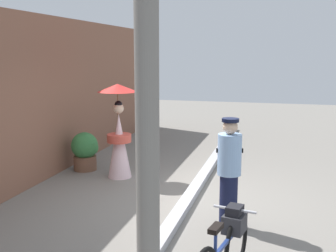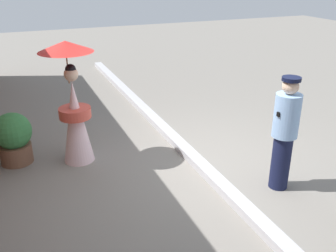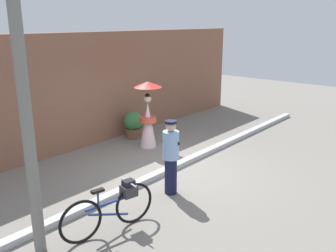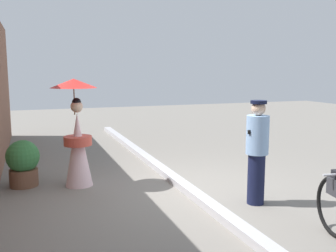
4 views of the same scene
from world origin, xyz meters
TOP-DOWN VIEW (x-y plane):
  - ground_plane at (0.00, 0.00)m, footprint 30.00×30.00m
  - sidewalk_curb at (0.00, 0.00)m, footprint 14.00×0.20m
  - person_officer at (-0.88, -0.77)m, footprint 0.34×0.38m
  - person_with_parasol at (1.01, 1.68)m, footprint 0.81×0.81m
  - potted_plant_by_door at (1.32, 2.59)m, footprint 0.59×0.58m

SIDE VIEW (x-z plane):
  - ground_plane at x=0.00m, z-range 0.00..0.00m
  - sidewalk_curb at x=0.00m, z-range 0.00..0.12m
  - potted_plant_by_door at x=1.32m, z-range 0.02..0.85m
  - person_officer at x=-0.88m, z-range 0.05..1.65m
  - person_with_parasol at x=1.01m, z-range 0.01..1.91m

